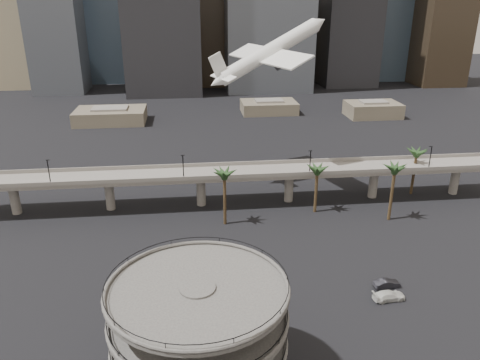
{
  "coord_description": "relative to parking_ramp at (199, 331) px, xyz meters",
  "views": [
    {
      "loc": [
        -13.12,
        -51.27,
        48.61
      ],
      "look_at": [
        -4.34,
        28.0,
        16.97
      ],
      "focal_mm": 35.0,
      "sensor_mm": 36.0,
      "label": 1
    }
  ],
  "objects": [
    {
      "name": "parking_ramp",
      "position": [
        0.0,
        0.0,
        0.0
      ],
      "size": [
        22.2,
        22.2,
        17.35
      ],
      "color": "#474542",
      "rests_on": "ground"
    },
    {
      "name": "car_a",
      "position": [
        13.03,
        18.09,
        -9.16
      ],
      "size": [
        4.29,
        3.07,
        1.36
      ],
      "primitive_type": "imported",
      "rotation": [
        0.0,
        0.0,
        1.16
      ],
      "color": "maroon",
      "rests_on": "ground"
    },
    {
      "name": "airborne_jet",
      "position": [
        21.02,
        74.65,
        25.1
      ],
      "size": [
        34.12,
        32.23,
        18.23
      ],
      "rotation": [
        0.0,
        -0.42,
        0.37
      ],
      "color": "white",
      "rests_on": "ground"
    },
    {
      "name": "overpass",
      "position": [
        13.0,
        59.0,
        -2.5
      ],
      "size": [
        130.0,
        9.3,
        14.7
      ],
      "color": "slate",
      "rests_on": "ground"
    },
    {
      "name": "low_buildings",
      "position": [
        19.89,
        146.3,
        -6.97
      ],
      "size": [
        135.0,
        27.5,
        6.8
      ],
      "color": "brown",
      "rests_on": "ground"
    },
    {
      "name": "car_c",
      "position": [
        32.55,
        16.38,
        -9.01
      ],
      "size": [
        5.88,
        2.85,
        1.65
      ],
      "primitive_type": "imported",
      "rotation": [
        0.0,
        0.0,
        1.67
      ],
      "color": "silver",
      "rests_on": "ground"
    },
    {
      "name": "palm_trees",
      "position": [
        34.48,
        51.47,
        1.46
      ],
      "size": [
        54.4,
        18.4,
        14.0
      ],
      "color": "#4B3820",
      "rests_on": "ground"
    },
    {
      "name": "car_b",
      "position": [
        33.65,
        19.9,
        -9.05
      ],
      "size": [
        4.94,
        2.16,
        1.58
      ],
      "primitive_type": "imported",
      "rotation": [
        0.0,
        0.0,
        1.67
      ],
      "color": "#222228",
      "rests_on": "ground"
    }
  ]
}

